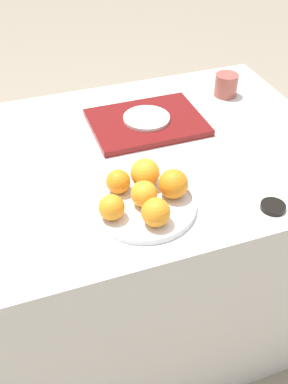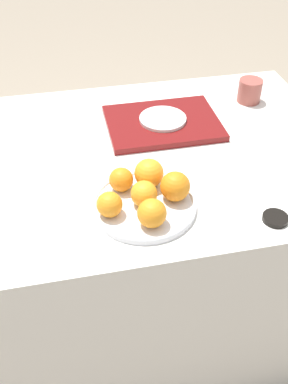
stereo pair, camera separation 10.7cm
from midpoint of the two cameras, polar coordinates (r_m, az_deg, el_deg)
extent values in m
plane|color=gray|center=(1.81, -7.95, -15.87)|extent=(12.00, 12.00, 0.00)
cube|color=silver|center=(1.51, -9.23, -7.94)|extent=(1.51, 0.84, 0.75)
cylinder|color=silver|center=(1.10, -2.79, -1.87)|extent=(0.26, 0.26, 0.01)
torus|color=silver|center=(1.10, -2.80, -1.63)|extent=(0.26, 0.26, 0.01)
sphere|color=orange|center=(1.07, -2.85, -0.35)|extent=(0.06, 0.06, 0.06)
sphere|color=orange|center=(1.02, -1.48, -2.73)|extent=(0.07, 0.07, 0.07)
sphere|color=orange|center=(1.05, -7.07, -2.08)|extent=(0.06, 0.06, 0.06)
sphere|color=orange|center=(1.13, -2.58, 2.33)|extent=(0.07, 0.07, 0.07)
sphere|color=orange|center=(1.12, -6.04, 1.22)|extent=(0.06, 0.06, 0.06)
sphere|color=orange|center=(1.09, 0.98, 0.92)|extent=(0.07, 0.07, 0.07)
cube|color=maroon|center=(1.40, -1.88, 8.76)|extent=(0.34, 0.26, 0.02)
cylinder|color=silver|center=(1.40, -1.89, 9.29)|extent=(0.14, 0.14, 0.01)
cylinder|color=#9E4C42|center=(1.58, 8.43, 13.24)|extent=(0.08, 0.08, 0.08)
cylinder|color=black|center=(1.13, 13.48, -1.95)|extent=(0.06, 0.06, 0.01)
camera|label=1|loc=(0.05, -92.86, -2.42)|focal=42.00mm
camera|label=2|loc=(0.05, 87.14, 2.42)|focal=42.00mm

